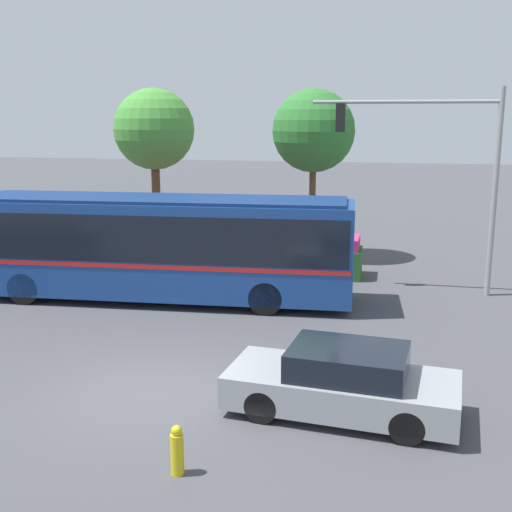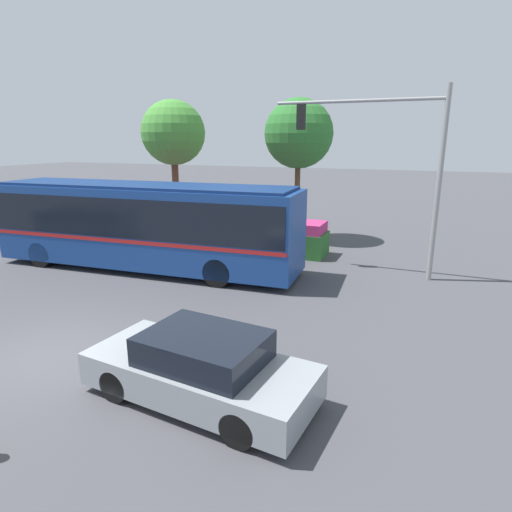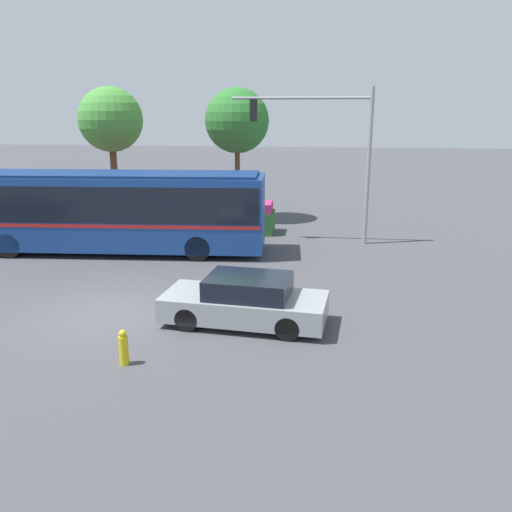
% 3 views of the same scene
% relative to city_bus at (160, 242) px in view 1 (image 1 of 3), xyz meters
% --- Properties ---
extents(ground_plane, '(140.00, 140.00, 0.00)m').
position_rel_city_bus_xyz_m(ground_plane, '(2.21, -6.79, -1.87)').
color(ground_plane, '#444449').
extents(city_bus, '(12.18, 3.35, 3.28)m').
position_rel_city_bus_xyz_m(city_bus, '(0.00, 0.00, 0.00)').
color(city_bus, navy).
rests_on(city_bus, ground).
extents(sedan_foreground, '(4.63, 2.31, 1.38)m').
position_rel_city_bus_xyz_m(sedan_foreground, '(6.30, -6.88, -1.22)').
color(sedan_foreground, gray).
rests_on(sedan_foreground, ground).
extents(traffic_light_pole, '(5.91, 0.24, 6.63)m').
position_rel_city_bus_xyz_m(traffic_light_pole, '(8.71, 2.68, 2.52)').
color(traffic_light_pole, gray).
rests_on(traffic_light_pole, ground).
extents(flowering_hedge, '(9.83, 1.56, 1.47)m').
position_rel_city_bus_xyz_m(flowering_hedge, '(1.16, 4.22, -1.14)').
color(flowering_hedge, '#286028').
rests_on(flowering_hedge, ground).
extents(street_tree_left, '(3.23, 3.23, 6.83)m').
position_rel_city_bus_xyz_m(street_tree_left, '(-2.38, 5.99, 3.31)').
color(street_tree_left, brown).
rests_on(street_tree_left, ground).
extents(street_tree_centre, '(3.29, 3.29, 6.80)m').
position_rel_city_bus_xyz_m(street_tree_centre, '(3.89, 7.11, 3.27)').
color(street_tree_centre, brown).
rests_on(street_tree_centre, ground).
extents(fire_hydrant, '(0.22, 0.22, 0.86)m').
position_rel_city_bus_xyz_m(fire_hydrant, '(3.84, -9.62, -1.45)').
color(fire_hydrant, gold).
rests_on(fire_hydrant, ground).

